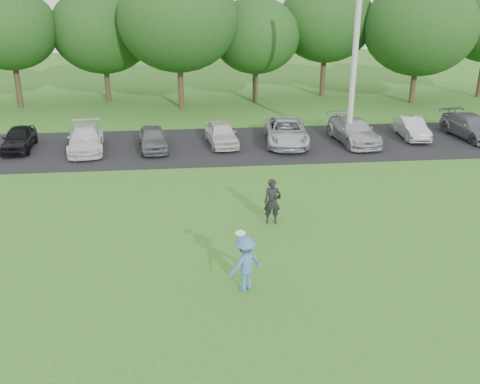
% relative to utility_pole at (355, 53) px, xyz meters
% --- Properties ---
extents(ground, '(100.00, 100.00, 0.00)m').
position_rel_utility_pole_xyz_m(ground, '(-6.47, -12.62, -4.55)').
color(ground, '#2D6E1F').
rests_on(ground, ground).
extents(parking_lot, '(32.00, 6.50, 0.03)m').
position_rel_utility_pole_xyz_m(parking_lot, '(-6.47, 0.38, -4.53)').
color(parking_lot, black).
rests_on(parking_lot, ground).
extents(utility_pole, '(0.28, 0.28, 9.09)m').
position_rel_utility_pole_xyz_m(utility_pole, '(0.00, 0.00, 0.00)').
color(utility_pole, '#ACABA6').
rests_on(utility_pole, ground).
extents(frisbee_player, '(1.19, 1.04, 1.84)m').
position_rel_utility_pole_xyz_m(frisbee_player, '(-6.72, -13.02, -3.75)').
color(frisbee_player, teal).
rests_on(frisbee_player, ground).
extents(camera_bystander, '(0.60, 0.44, 1.61)m').
position_rel_utility_pole_xyz_m(camera_bystander, '(-5.33, -8.88, -3.74)').
color(camera_bystander, black).
rests_on(camera_bystander, ground).
extents(parked_cars, '(28.41, 4.62, 1.23)m').
position_rel_utility_pole_xyz_m(parked_cars, '(-5.51, 0.38, -3.93)').
color(parked_cars, '#525559').
rests_on(parked_cars, parking_lot).
extents(tree_row, '(42.39, 9.85, 8.64)m').
position_rel_utility_pole_xyz_m(tree_row, '(-4.95, 10.14, 0.36)').
color(tree_row, '#38281C').
rests_on(tree_row, ground).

